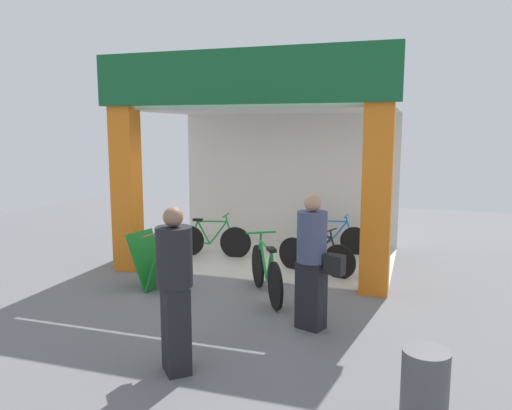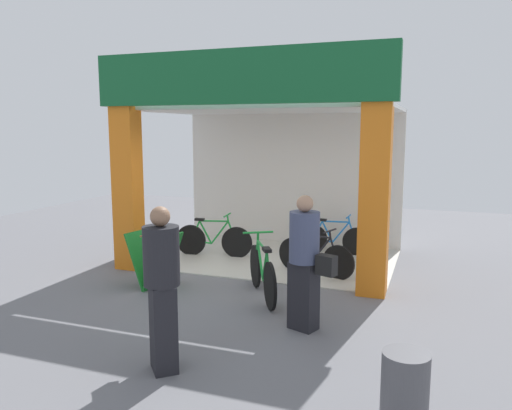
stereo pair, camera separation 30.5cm
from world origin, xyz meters
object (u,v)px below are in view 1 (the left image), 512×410
bicycle_parked_0 (266,273)px  pedestrian_1 (175,287)px  trash_bin (424,394)px  bicycle_inside_0 (332,238)px  pedestrian_0 (313,260)px  bicycle_inside_1 (315,256)px  sandwich_board_sign (156,261)px  bicycle_inside_2 (212,240)px

bicycle_parked_0 → pedestrian_1: (-0.21, -2.48, 0.53)m
pedestrian_1 → trash_bin: bearing=-9.1°
bicycle_inside_0 → pedestrian_0: 3.95m
pedestrian_1 → pedestrian_0: bearing=54.5°
bicycle_inside_0 → bicycle_inside_1: (-0.03, -1.55, 0.01)m
bicycle_inside_1 → sandwich_board_sign: 2.69m
bicycle_inside_2 → pedestrian_0: (2.58, -2.88, 0.54)m
bicycle_inside_2 → sandwich_board_sign: size_ratio=1.72×
bicycle_parked_0 → pedestrian_1: 2.55m
bicycle_inside_2 → pedestrian_0: pedestrian_0 is taller
pedestrian_0 → pedestrian_1: size_ratio=0.98×
bicycle_inside_0 → bicycle_inside_1: bearing=-91.2°
bicycle_parked_0 → sandwich_board_sign: bicycle_parked_0 is taller
sandwich_board_sign → trash_bin: sandwich_board_sign is taller
sandwich_board_sign → pedestrian_1: (1.54, -2.36, 0.46)m
bicycle_inside_1 → trash_bin: size_ratio=1.92×
bicycle_inside_2 → pedestrian_1: (1.48, -4.43, 0.56)m
bicycle_inside_1 → trash_bin: bearing=-67.8°
pedestrian_0 → sandwich_board_sign: bearing=162.8°
bicycle_inside_2 → bicycle_parked_0: 2.58m
bicycle_parked_0 → trash_bin: bicycle_parked_0 is taller
pedestrian_0 → bicycle_inside_2: bearing=131.9°
bicycle_inside_1 → sandwich_board_sign: bearing=-145.5°
bicycle_inside_0 → trash_bin: size_ratio=1.95×
sandwich_board_sign → pedestrian_1: bearing=-56.9°
pedestrian_1 → trash_bin: 2.51m
bicycle_inside_1 → trash_bin: (1.75, -4.27, 0.04)m
bicycle_inside_0 → pedestrian_1: (-0.71, -5.43, 0.58)m
sandwich_board_sign → trash_bin: bearing=-34.7°
bicycle_inside_2 → bicycle_parked_0: size_ratio=1.04×
bicycle_parked_0 → pedestrian_0: (0.89, -0.94, 0.51)m
bicycle_inside_1 → pedestrian_1: (-0.67, -3.88, 0.57)m
bicycle_inside_2 → pedestrian_1: bearing=-71.5°
bicycle_inside_0 → pedestrian_1: pedestrian_1 is taller
bicycle_inside_0 → bicycle_inside_2: bicycle_inside_2 is taller
bicycle_inside_0 → trash_bin: bearing=-73.6°
bicycle_inside_2 → bicycle_parked_0: (1.70, -1.94, 0.03)m
bicycle_inside_1 → bicycle_inside_0: bearing=88.8°
bicycle_inside_0 → trash_bin: bicycle_inside_0 is taller
pedestrian_0 → pedestrian_1: 1.89m
bicycle_parked_0 → trash_bin: size_ratio=2.00×
bicycle_parked_0 → sandwich_board_sign: 1.76m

